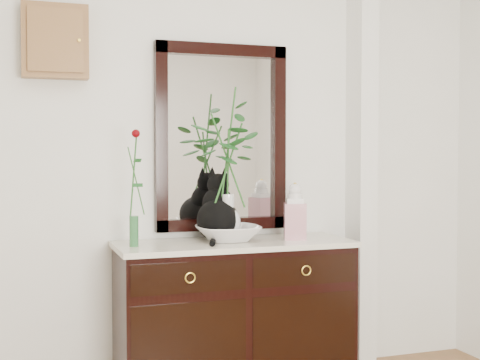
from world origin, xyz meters
name	(u,v)px	position (x,y,z in m)	size (l,w,h in m)	color
wall_back	(205,153)	(0.00, 1.98, 1.35)	(3.60, 0.04, 2.70)	white
pilaster	(361,153)	(1.00, 1.90, 1.35)	(0.12, 0.20, 2.70)	white
sideboard	(234,308)	(0.10, 1.73, 0.47)	(1.33, 0.52, 0.82)	black
wall_mirror	(222,137)	(0.10, 1.97, 1.44)	(0.80, 0.06, 1.10)	black
key_cabinet	(55,41)	(-0.85, 1.94, 1.95)	(0.35, 0.10, 0.40)	brown
cat	(218,206)	(0.02, 1.79, 1.05)	(0.27, 0.34, 0.39)	black
lotus_bowl	(228,233)	(0.07, 1.75, 0.89)	(0.36, 0.36, 0.09)	silver
vase_branches	(228,161)	(0.07, 1.75, 1.30)	(0.41, 0.41, 0.86)	silver
bud_vase_rose	(134,187)	(-0.47, 1.71, 1.17)	(0.08, 0.08, 0.63)	#2E6937
ginger_jar	(295,211)	(0.46, 1.70, 1.02)	(0.12, 0.12, 0.33)	white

